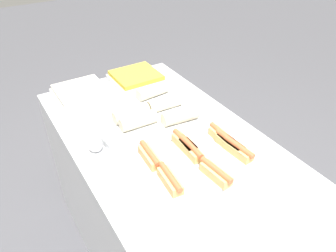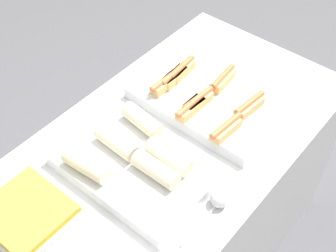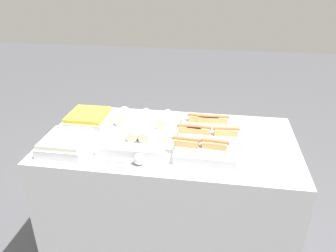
# 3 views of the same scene
# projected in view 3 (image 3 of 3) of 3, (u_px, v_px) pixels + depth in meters

# --- Properties ---
(ground_plane) EXTENTS (12.00, 12.00, 0.00)m
(ground_plane) POSITION_uv_depth(u_px,v_px,m) (170.00, 247.00, 2.27)
(ground_plane) COLOR #4C4C51
(counter) EXTENTS (1.44, 0.78, 0.86)m
(counter) POSITION_uv_depth(u_px,v_px,m) (170.00, 198.00, 2.08)
(counter) COLOR silver
(counter) RESTS_ON ground_plane
(tray_hotdogs) EXTENTS (0.35, 0.55, 0.10)m
(tray_hotdogs) POSITION_uv_depth(u_px,v_px,m) (206.00, 136.00, 1.85)
(tray_hotdogs) COLOR silver
(tray_hotdogs) RESTS_ON counter
(tray_wraps) EXTENTS (0.35, 0.51, 0.11)m
(tray_wraps) POSITION_uv_depth(u_px,v_px,m) (140.00, 130.00, 1.90)
(tray_wraps) COLOR silver
(tray_wraps) RESTS_ON counter
(tray_side_front) EXTENTS (0.25, 0.26, 0.07)m
(tray_side_front) POSITION_uv_depth(u_px,v_px,m) (66.00, 143.00, 1.77)
(tray_side_front) COLOR silver
(tray_side_front) RESTS_ON counter
(tray_side_back) EXTENTS (0.25, 0.26, 0.07)m
(tray_side_back) POSITION_uv_depth(u_px,v_px,m) (88.00, 119.00, 2.05)
(tray_side_back) COLOR silver
(tray_side_back) RESTS_ON counter
(serving_spoon_near) EXTENTS (0.23, 0.06, 0.06)m
(serving_spoon_near) POSITION_uv_depth(u_px,v_px,m) (138.00, 159.00, 1.64)
(serving_spoon_near) COLOR silver
(serving_spoon_near) RESTS_ON counter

